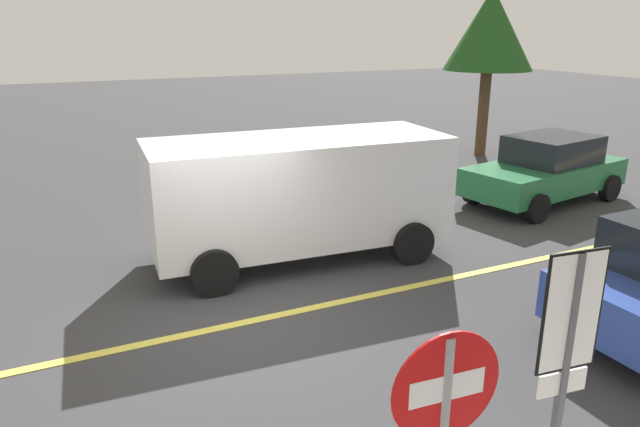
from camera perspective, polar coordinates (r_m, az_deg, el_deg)
ground_plane at (r=8.72m, az=-6.71°, el=-10.27°), size 80.00×80.00×0.00m
lane_marking_centre at (r=9.95m, az=9.98°, el=-6.68°), size 28.00×0.16×0.01m
speed_limit_sign at (r=5.01m, az=22.70°, el=-11.39°), size 0.54×0.08×2.52m
white_van at (r=10.51m, az=-2.18°, el=2.24°), size 5.32×2.53×2.20m
car_green_approaching at (r=15.02m, az=20.91°, el=3.99°), size 4.41×2.52×1.58m
tree_left_verge at (r=19.64m, az=16.01°, el=16.52°), size 2.73×2.73×5.12m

